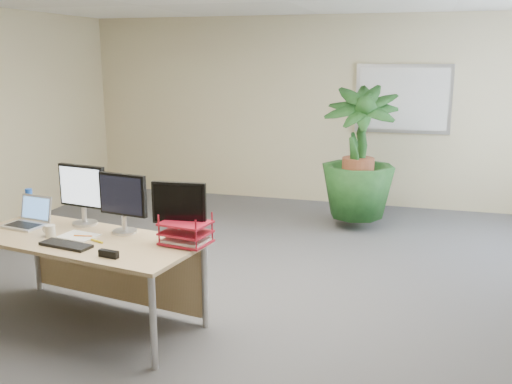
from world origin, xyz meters
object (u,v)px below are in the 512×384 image
(floor_plant, at_px, (358,170))
(monitor_right, at_px, (123,199))
(laptop, at_px, (29,218))
(desk, at_px, (93,252))
(monitor_left, at_px, (82,191))

(floor_plant, relative_size, monitor_right, 3.07)
(floor_plant, bearing_deg, laptop, -128.09)
(floor_plant, relative_size, laptop, 4.01)
(monitor_right, bearing_deg, floor_plant, 63.32)
(floor_plant, height_order, monitor_right, floor_plant)
(desk, distance_m, monitor_right, 0.50)
(monitor_left, bearing_deg, laptop, -162.23)
(monitor_left, bearing_deg, floor_plant, 56.12)
(desk, height_order, floor_plant, floor_plant)
(desk, xyz_separation_m, monitor_left, (-0.21, 0.23, 0.45))
(floor_plant, xyz_separation_m, laptop, (-2.43, -3.10, 0.04))
(floor_plant, bearing_deg, desk, -119.09)
(desk, relative_size, monitor_right, 4.10)
(desk, xyz_separation_m, laptop, (-0.66, 0.09, 0.21))
(desk, height_order, monitor_left, monitor_left)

